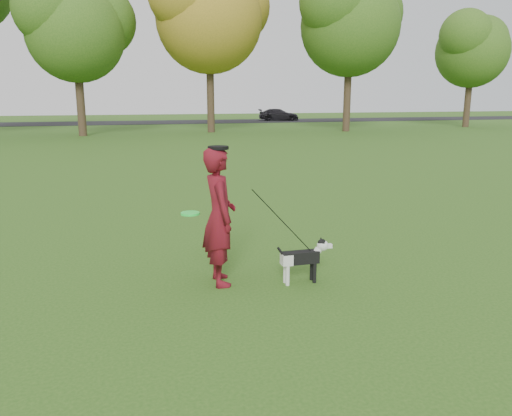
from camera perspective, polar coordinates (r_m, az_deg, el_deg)
name	(u,v)px	position (r m, az deg, el deg)	size (l,w,h in m)	color
ground	(262,268)	(7.09, 0.66, -6.85)	(120.00, 120.00, 0.00)	#285116
road	(141,122)	(46.52, -13.03, 9.50)	(120.00, 7.00, 0.02)	black
man	(219,217)	(6.31, -4.21, -0.99)	(0.64, 0.42, 1.76)	maroon
dog	(304,256)	(6.48, 5.56, -5.49)	(0.77, 0.15, 0.58)	black
car_right	(279,115)	(48.76, 2.60, 10.61)	(1.56, 3.84, 1.12)	black
man_held_items	(281,220)	(6.36, 2.83, -1.39)	(1.66, 0.41, 1.38)	#20FF46
tree_row	(120,9)	(32.88, -15.30, 21.11)	(51.74, 8.86, 12.01)	#38281C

